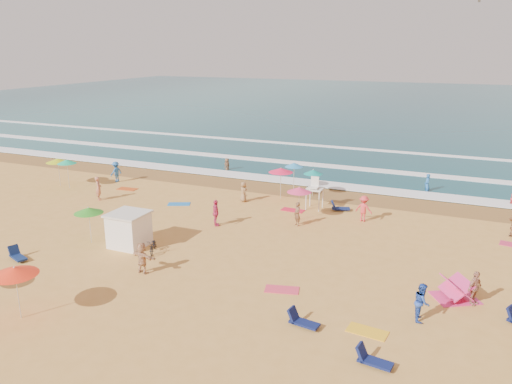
% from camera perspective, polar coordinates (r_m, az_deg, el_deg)
% --- Properties ---
extents(ground, '(220.00, 220.00, 0.00)m').
position_cam_1_polar(ground, '(31.03, -1.25, -5.89)').
color(ground, gold).
rests_on(ground, ground).
extents(ocean, '(220.00, 140.00, 0.18)m').
position_cam_1_polar(ocean, '(111.38, 17.28, 9.50)').
color(ocean, '#0C4756').
rests_on(ocean, ground).
extents(wet_sand, '(220.00, 220.00, 0.00)m').
position_cam_1_polar(wet_sand, '(42.09, 5.84, 0.04)').
color(wet_sand, olive).
rests_on(wet_sand, ground).
extents(surf_foam, '(200.00, 18.70, 0.05)m').
position_cam_1_polar(surf_foam, '(50.29, 8.91, 2.72)').
color(surf_foam, white).
rests_on(surf_foam, ground).
extents(cabana, '(2.00, 2.00, 2.00)m').
position_cam_1_polar(cabana, '(31.30, -14.30, -4.26)').
color(cabana, white).
rests_on(cabana, ground).
extents(cabana_roof, '(2.20, 2.20, 0.12)m').
position_cam_1_polar(cabana_roof, '(30.95, -14.44, -2.42)').
color(cabana_roof, silver).
rests_on(cabana_roof, cabana).
extents(bicycle, '(1.20, 1.68, 0.84)m').
position_cam_1_polar(bicycle, '(30.21, -11.68, -6.02)').
color(bicycle, black).
rests_on(bicycle, ground).
extents(lifeguard_stand, '(1.20, 1.20, 2.10)m').
position_cam_1_polar(lifeguard_stand, '(37.45, 6.71, -0.38)').
color(lifeguard_stand, white).
rests_on(lifeguard_stand, ground).
extents(beach_umbrellas, '(47.38, 26.30, 0.80)m').
position_cam_1_polar(beach_umbrellas, '(30.54, 2.88, -2.01)').
color(beach_umbrellas, green).
rests_on(beach_umbrellas, ground).
extents(loungers, '(59.14, 18.80, 0.34)m').
position_cam_1_polar(loungers, '(26.47, 9.13, -9.79)').
color(loungers, '#0D1845').
rests_on(loungers, ground).
extents(towels, '(37.37, 19.89, 0.03)m').
position_cam_1_polar(towels, '(29.18, -0.89, -7.35)').
color(towels, red).
rests_on(towels, ground).
extents(beachgoers, '(49.37, 28.06, 2.15)m').
position_cam_1_polar(beachgoers, '(34.12, 5.11, -2.39)').
color(beachgoers, brown).
rests_on(beachgoers, ground).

